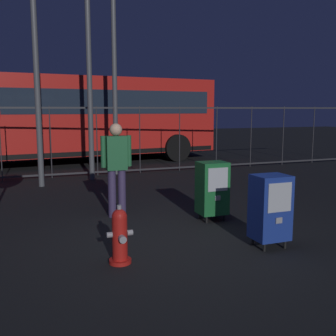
# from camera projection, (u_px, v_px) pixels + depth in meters

# --- Properties ---
(ground_plane) EXTENTS (60.00, 60.00, 0.00)m
(ground_plane) POSITION_uv_depth(u_px,v_px,m) (178.00, 241.00, 5.82)
(ground_plane) COLOR black
(fire_hydrant) EXTENTS (0.33, 0.32, 0.75)m
(fire_hydrant) POSITION_uv_depth(u_px,v_px,m) (120.00, 236.00, 4.94)
(fire_hydrant) COLOR red
(fire_hydrant) RESTS_ON ground_plane
(newspaper_box_primary) EXTENTS (0.48, 0.42, 1.02)m
(newspaper_box_primary) POSITION_uv_depth(u_px,v_px,m) (270.00, 207.00, 5.50)
(newspaper_box_primary) COLOR black
(newspaper_box_primary) RESTS_ON ground_plane
(newspaper_box_secondary) EXTENTS (0.48, 0.42, 1.02)m
(newspaper_box_secondary) POSITION_uv_depth(u_px,v_px,m) (212.00, 188.00, 6.84)
(newspaper_box_secondary) COLOR black
(newspaper_box_secondary) RESTS_ON ground_plane
(pedestrian) EXTENTS (0.55, 0.22, 1.67)m
(pedestrian) POSITION_uv_depth(u_px,v_px,m) (116.00, 164.00, 7.02)
(pedestrian) COLOR #382D51
(pedestrian) RESTS_ON ground_plane
(fence_barrier) EXTENTS (18.03, 0.04, 2.00)m
(fence_barrier) POSITION_uv_depth(u_px,v_px,m) (97.00, 141.00, 11.43)
(fence_barrier) COLOR #2D2D33
(fence_barrier) RESTS_ON ground_plane
(bus_near) EXTENTS (10.69, 3.58, 3.00)m
(bus_near) POSITION_uv_depth(u_px,v_px,m) (68.00, 115.00, 13.95)
(bus_near) COLOR red
(bus_near) RESTS_ON ground_plane
(bus_far) EXTENTS (10.58, 3.08, 3.00)m
(bus_far) POSITION_uv_depth(u_px,v_px,m) (47.00, 114.00, 17.04)
(bus_far) COLOR #4C5156
(bus_far) RESTS_ON ground_plane
(street_light_near_left) EXTENTS (0.32, 0.32, 6.63)m
(street_light_near_left) POSITION_uv_depth(u_px,v_px,m) (34.00, 25.00, 9.37)
(street_light_near_left) COLOR #4C4F54
(street_light_near_left) RESTS_ON ground_plane
(street_light_near_right) EXTENTS (0.32, 0.32, 6.66)m
(street_light_near_right) POSITION_uv_depth(u_px,v_px,m) (88.00, 33.00, 10.34)
(street_light_near_right) COLOR #4C4F54
(street_light_near_right) RESTS_ON ground_plane
(street_light_far_left) EXTENTS (0.32, 0.32, 7.41)m
(street_light_far_left) POSITION_uv_depth(u_px,v_px,m) (114.00, 25.00, 11.18)
(street_light_far_left) COLOR #4C4F54
(street_light_far_left) RESTS_ON ground_plane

